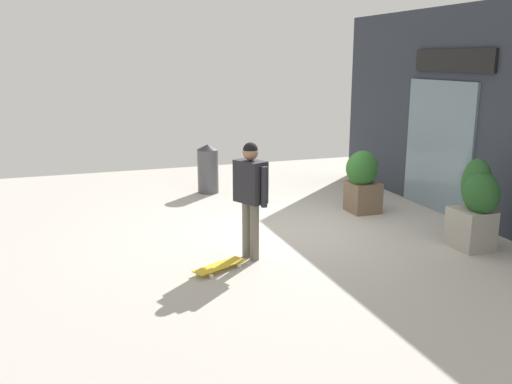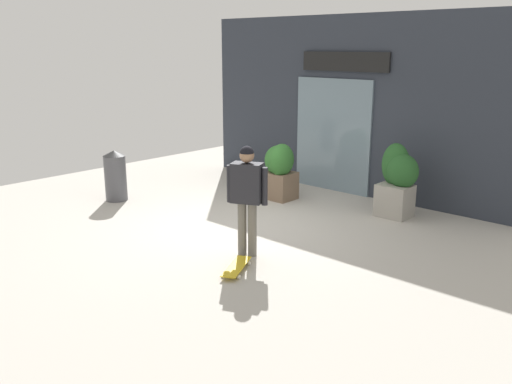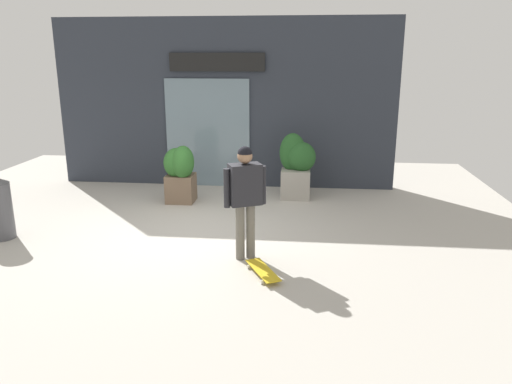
% 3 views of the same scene
% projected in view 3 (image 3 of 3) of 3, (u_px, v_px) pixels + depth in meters
% --- Properties ---
extents(ground_plane, '(12.00, 12.00, 0.00)m').
position_uv_depth(ground_plane, '(195.00, 231.00, 8.34)').
color(ground_plane, '#B2ADA3').
extents(building_facade, '(7.54, 0.31, 3.68)m').
position_uv_depth(building_facade, '(224.00, 105.00, 10.90)').
color(building_facade, '#2D333D').
rests_on(building_facade, ground_plane).
extents(skateboarder, '(0.58, 0.42, 1.67)m').
position_uv_depth(skateboarder, '(245.00, 191.00, 6.96)').
color(skateboarder, '#666056').
rests_on(skateboarder, ground_plane).
extents(skateboard, '(0.55, 0.80, 0.08)m').
position_uv_depth(skateboard, '(263.00, 270.00, 6.67)').
color(skateboard, gold).
rests_on(skateboard, ground_plane).
extents(planter_box_left, '(0.75, 0.53, 1.35)m').
position_uv_depth(planter_box_left, '(297.00, 165.00, 10.15)').
color(planter_box_left, gray).
rests_on(planter_box_left, ground_plane).
extents(planter_box_right, '(0.62, 0.66, 1.17)m').
position_uv_depth(planter_box_right, '(180.00, 171.00, 9.82)').
color(planter_box_right, brown).
rests_on(planter_box_right, ground_plane).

